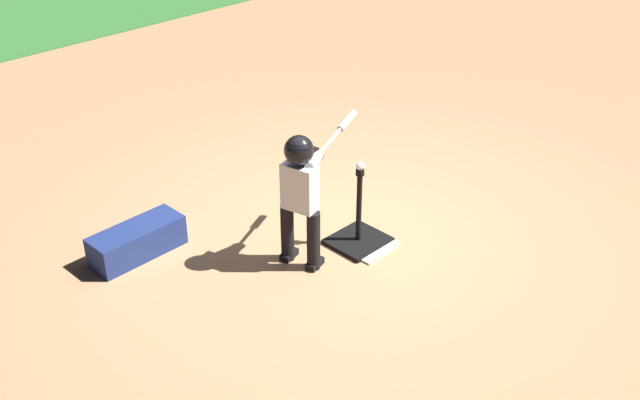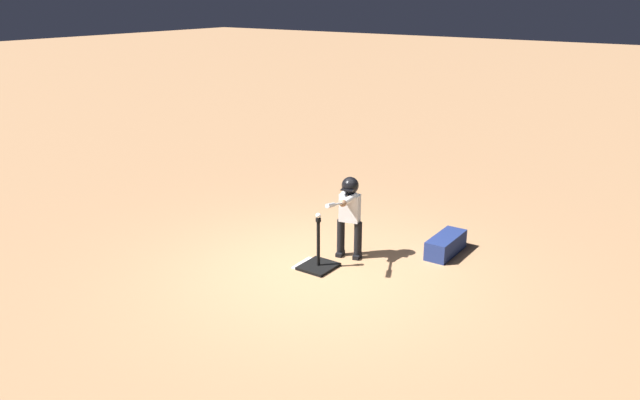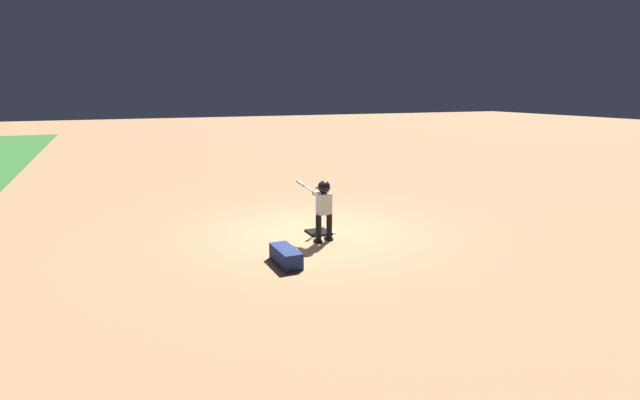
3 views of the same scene
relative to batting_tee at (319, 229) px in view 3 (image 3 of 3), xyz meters
The scene contains 6 objects.
ground_plane 0.18m from the batting_tee, 46.80° to the left, with size 90.00×90.00×0.00m, color #AD7F56.
home_plate 0.12m from the batting_tee, 81.10° to the right, with size 0.44×0.44×0.02m, color white.
batting_tee is the anchor object (origin of this frame).
batter_child 0.89m from the batting_tee, 165.56° to the left, with size 1.02×0.45×1.22m.
baseball 0.69m from the batting_tee, 90.00° to the left, with size 0.07×0.07×0.07m, color white.
equipment_bag 1.96m from the batting_tee, 140.45° to the left, with size 0.84×0.32×0.28m, color navy.
Camera 3 is at (-9.31, 3.76, 2.92)m, focal length 28.00 mm.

